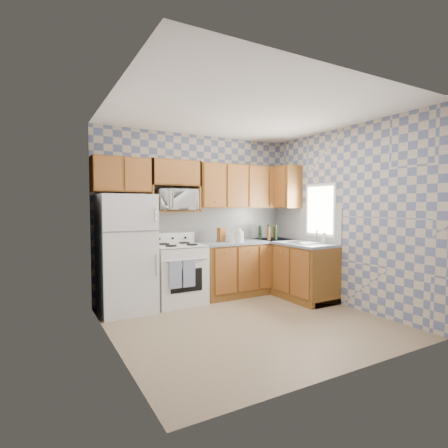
# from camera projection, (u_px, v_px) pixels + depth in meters

# --- Properties ---
(floor) EXTENTS (3.40, 3.40, 0.00)m
(floor) POSITION_uv_depth(u_px,v_px,m) (249.00, 322.00, 4.55)
(floor) COLOR #7C674E
(floor) RESTS_ON ground
(back_wall) EXTENTS (3.40, 0.02, 2.70)m
(back_wall) POSITION_uv_depth(u_px,v_px,m) (197.00, 216.00, 5.88)
(back_wall) COLOR slate
(back_wall) RESTS_ON ground
(right_wall) EXTENTS (0.02, 3.20, 2.70)m
(right_wall) POSITION_uv_depth(u_px,v_px,m) (342.00, 217.00, 5.31)
(right_wall) COLOR slate
(right_wall) RESTS_ON ground
(backsplash_back) EXTENTS (2.60, 0.02, 0.56)m
(backsplash_back) POSITION_uv_depth(u_px,v_px,m) (218.00, 224.00, 6.07)
(backsplash_back) COLOR silver
(backsplash_back) RESTS_ON back_wall
(backsplash_right) EXTENTS (0.02, 1.60, 0.56)m
(backsplash_right) POSITION_uv_depth(u_px,v_px,m) (306.00, 224.00, 6.01)
(backsplash_right) COLOR silver
(backsplash_right) RESTS_ON right_wall
(refrigerator) EXTENTS (0.75, 0.70, 1.68)m
(refrigerator) POSITION_uv_depth(u_px,v_px,m) (126.00, 253.00, 4.98)
(refrigerator) COLOR silver
(refrigerator) RESTS_ON floor
(stove_body) EXTENTS (0.76, 0.65, 0.90)m
(stove_body) POSITION_uv_depth(u_px,v_px,m) (178.00, 275.00, 5.41)
(stove_body) COLOR silver
(stove_body) RESTS_ON floor
(cooktop) EXTENTS (0.76, 0.65, 0.02)m
(cooktop) POSITION_uv_depth(u_px,v_px,m) (178.00, 246.00, 5.39)
(cooktop) COLOR silver
(cooktop) RESTS_ON stove_body
(backguard) EXTENTS (0.76, 0.08, 0.17)m
(backguard) POSITION_uv_depth(u_px,v_px,m) (172.00, 238.00, 5.62)
(backguard) COLOR silver
(backguard) RESTS_ON cooktop
(dish_towel_left) EXTENTS (0.19, 0.02, 0.40)m
(dish_towel_left) POSITION_uv_depth(u_px,v_px,m) (175.00, 275.00, 5.02)
(dish_towel_left) COLOR navy
(dish_towel_left) RESTS_ON stove_body
(dish_towel_right) EXTENTS (0.19, 0.02, 0.40)m
(dish_towel_right) POSITION_uv_depth(u_px,v_px,m) (189.00, 273.00, 5.12)
(dish_towel_right) COLOR navy
(dish_towel_right) RESTS_ON stove_body
(base_cabinets_back) EXTENTS (1.75, 0.60, 0.88)m
(base_cabinets_back) POSITION_uv_depth(u_px,v_px,m) (247.00, 268.00, 6.07)
(base_cabinets_back) COLOR brown
(base_cabinets_back) RESTS_ON floor
(base_cabinets_right) EXTENTS (0.60, 1.60, 0.88)m
(base_cabinets_right) POSITION_uv_depth(u_px,v_px,m) (292.00, 270.00, 5.91)
(base_cabinets_right) COLOR brown
(base_cabinets_right) RESTS_ON floor
(countertop_back) EXTENTS (1.77, 0.63, 0.04)m
(countertop_back) POSITION_uv_depth(u_px,v_px,m) (248.00, 242.00, 6.04)
(countertop_back) COLOR slate
(countertop_back) RESTS_ON base_cabinets_back
(countertop_right) EXTENTS (0.63, 1.60, 0.04)m
(countertop_right) POSITION_uv_depth(u_px,v_px,m) (292.00, 243.00, 5.88)
(countertop_right) COLOR slate
(countertop_right) RESTS_ON base_cabinets_right
(upper_cabinets_back) EXTENTS (1.75, 0.33, 0.74)m
(upper_cabinets_back) POSITION_uv_depth(u_px,v_px,m) (244.00, 187.00, 6.11)
(upper_cabinets_back) COLOR brown
(upper_cabinets_back) RESTS_ON back_wall
(upper_cabinets_fridge) EXTENTS (0.82, 0.33, 0.50)m
(upper_cabinets_fridge) POSITION_uv_depth(u_px,v_px,m) (121.00, 175.00, 5.07)
(upper_cabinets_fridge) COLOR brown
(upper_cabinets_fridge) RESTS_ON back_wall
(upper_cabinets_right) EXTENTS (0.33, 0.70, 0.74)m
(upper_cabinets_right) POSITION_uv_depth(u_px,v_px,m) (282.00, 187.00, 6.30)
(upper_cabinets_right) COLOR brown
(upper_cabinets_right) RESTS_ON right_wall
(microwave_shelf) EXTENTS (0.80, 0.33, 0.03)m
(microwave_shelf) POSITION_uv_depth(u_px,v_px,m) (174.00, 211.00, 5.50)
(microwave_shelf) COLOR brown
(microwave_shelf) RESTS_ON back_wall
(microwave) EXTENTS (0.61, 0.42, 0.33)m
(microwave) POSITION_uv_depth(u_px,v_px,m) (176.00, 200.00, 5.47)
(microwave) COLOR silver
(microwave) RESTS_ON microwave_shelf
(sink) EXTENTS (0.48, 0.40, 0.03)m
(sink) POSITION_uv_depth(u_px,v_px,m) (307.00, 243.00, 5.58)
(sink) COLOR #B7B7BC
(sink) RESTS_ON countertop_right
(window) EXTENTS (0.02, 0.66, 0.86)m
(window) POSITION_uv_depth(u_px,v_px,m) (320.00, 210.00, 5.69)
(window) COLOR silver
(window) RESTS_ON right_wall
(bottle_0) EXTENTS (0.06, 0.06, 0.26)m
(bottle_0) POSITION_uv_depth(u_px,v_px,m) (269.00, 232.00, 6.16)
(bottle_0) COLOR black
(bottle_0) RESTS_ON countertop_back
(bottle_1) EXTENTS (0.06, 0.06, 0.25)m
(bottle_1) POSITION_uv_depth(u_px,v_px,m) (276.00, 233.00, 6.15)
(bottle_1) COLOR black
(bottle_1) RESTS_ON countertop_back
(bottle_2) EXTENTS (0.06, 0.06, 0.23)m
(bottle_2) POSITION_uv_depth(u_px,v_px,m) (274.00, 233.00, 6.26)
(bottle_2) COLOR #5D3A13
(bottle_2) RESTS_ON countertop_back
(bottle_3) EXTENTS (0.06, 0.06, 0.21)m
(bottle_3) POSITION_uv_depth(u_px,v_px,m) (268.00, 234.00, 6.05)
(bottle_3) COLOR #5D3A13
(bottle_3) RESTS_ON countertop_back
(bottle_4) EXTENTS (0.06, 0.06, 0.24)m
(bottle_4) POSITION_uv_depth(u_px,v_px,m) (260.00, 233.00, 6.14)
(bottle_4) COLOR black
(bottle_4) RESTS_ON countertop_back
(knife_block) EXTENTS (0.12, 0.12, 0.23)m
(knife_block) POSITION_uv_depth(u_px,v_px,m) (221.00, 235.00, 5.81)
(knife_block) COLOR brown
(knife_block) RESTS_ON countertop_back
(electric_kettle) EXTENTS (0.14, 0.14, 0.18)m
(electric_kettle) POSITION_uv_depth(u_px,v_px,m) (239.00, 237.00, 5.78)
(electric_kettle) COLOR silver
(electric_kettle) RESTS_ON countertop_back
(food_containers) EXTENTS (0.18, 0.18, 0.12)m
(food_containers) POSITION_uv_depth(u_px,v_px,m) (232.00, 238.00, 5.81)
(food_containers) COLOR silver
(food_containers) RESTS_ON countertop_back
(soap_bottle) EXTENTS (0.06, 0.06, 0.17)m
(soap_bottle) POSITION_uv_depth(u_px,v_px,m) (324.00, 238.00, 5.54)
(soap_bottle) COLOR silver
(soap_bottle) RESTS_ON countertop_right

